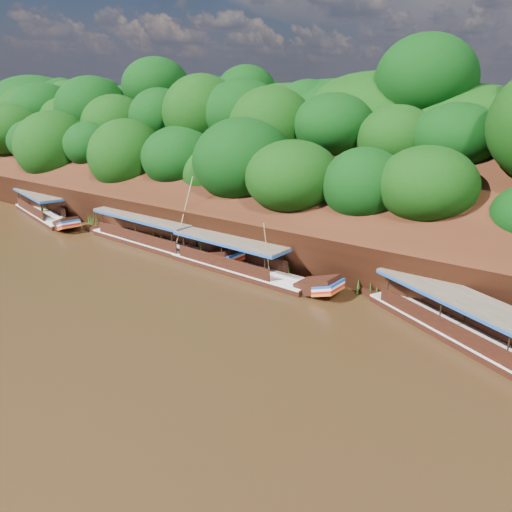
# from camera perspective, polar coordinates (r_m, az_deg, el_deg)

# --- Properties ---
(ground) EXTENTS (160.00, 160.00, 0.00)m
(ground) POSITION_cam_1_polar(r_m,az_deg,el_deg) (29.70, -8.56, -7.01)
(ground) COLOR black
(ground) RESTS_ON ground
(riverbank) EXTENTS (120.00, 30.06, 19.40)m
(riverbank) POSITION_cam_1_polar(r_m,az_deg,el_deg) (46.95, 11.12, 5.02)
(riverbank) COLOR black
(riverbank) RESTS_ON ground
(boat_0) EXTENTS (14.14, 8.44, 6.60)m
(boat_0) POSITION_cam_1_polar(r_m,az_deg,el_deg) (28.49, 23.72, -8.48)
(boat_0) COLOR black
(boat_0) RESTS_ON ground
(boat_1) EXTENTS (14.25, 2.95, 4.96)m
(boat_1) POSITION_cam_1_polar(r_m,az_deg,el_deg) (35.66, -1.09, -1.31)
(boat_1) COLOR black
(boat_1) RESTS_ON ground
(boat_2) EXTENTS (16.43, 3.16, 6.92)m
(boat_2) POSITION_cam_1_polar(r_m,az_deg,el_deg) (42.20, -10.99, 1.61)
(boat_2) COLOR black
(boat_2) RESTS_ON ground
(boat_3) EXTENTS (14.01, 5.42, 2.96)m
(boat_3) POSITION_cam_1_polar(r_m,az_deg,el_deg) (55.24, -22.91, 4.53)
(boat_3) COLOR black
(boat_3) RESTS_ON ground
(reeds) EXTENTS (49.63, 2.47, 1.91)m
(reeds) POSITION_cam_1_polar(r_m,az_deg,el_deg) (38.11, -2.57, 0.51)
(reeds) COLOR #285F17
(reeds) RESTS_ON ground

